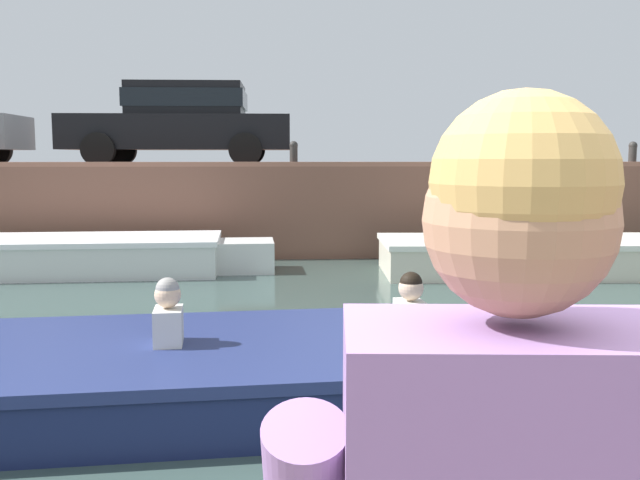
% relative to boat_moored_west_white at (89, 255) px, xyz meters
% --- Properties ---
extents(ground_plane, '(400.00, 400.00, 0.00)m').
position_rel_boat_moored_west_white_xyz_m(ground_plane, '(3.37, -4.32, -0.28)').
color(ground_plane, '#384C47').
extents(far_quay_wall, '(60.00, 6.00, 1.62)m').
position_rel_boat_moored_west_white_xyz_m(far_quay_wall, '(3.37, 4.31, 0.53)').
color(far_quay_wall, brown).
rests_on(far_quay_wall, ground).
extents(far_wall_coping, '(60.00, 0.24, 0.08)m').
position_rel_boat_moored_west_white_xyz_m(far_wall_coping, '(3.37, 1.43, 1.38)').
color(far_wall_coping, '#925F4C').
rests_on(far_wall_coping, far_quay_wall).
extents(boat_moored_west_white, '(5.34, 1.85, 0.56)m').
position_rel_boat_moored_west_white_xyz_m(boat_moored_west_white, '(0.00, 0.00, 0.00)').
color(boat_moored_west_white, white).
rests_on(boat_moored_west_white, ground).
extents(boat_moored_central_cream, '(6.22, 2.04, 0.54)m').
position_rel_boat_moored_west_white_xyz_m(boat_moored_central_cream, '(7.35, -0.47, -0.01)').
color(boat_moored_central_cream, silver).
rests_on(boat_moored_central_cream, ground).
extents(motorboat_passing, '(6.37, 2.47, 0.94)m').
position_rel_boat_moored_west_white_xyz_m(motorboat_passing, '(2.64, -5.95, -0.05)').
color(motorboat_passing, navy).
rests_on(motorboat_passing, ground).
extents(car_left_inner_black, '(4.25, 2.03, 1.54)m').
position_rel_boat_moored_west_white_xyz_m(car_left_inner_black, '(1.11, 2.83, 2.19)').
color(car_left_inner_black, black).
rests_on(car_left_inner_black, far_quay_wall).
extents(mooring_bollard_mid, '(0.15, 0.15, 0.45)m').
position_rel_boat_moored_west_white_xyz_m(mooring_bollard_mid, '(3.21, 1.56, 1.58)').
color(mooring_bollard_mid, '#2D2B28').
rests_on(mooring_bollard_mid, far_quay_wall).
extents(mooring_bollard_east, '(0.15, 0.15, 0.45)m').
position_rel_boat_moored_west_white_xyz_m(mooring_bollard_east, '(9.36, 1.56, 1.58)').
color(mooring_bollard_east, '#2D2B28').
rests_on(mooring_bollard_east, far_quay_wall).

